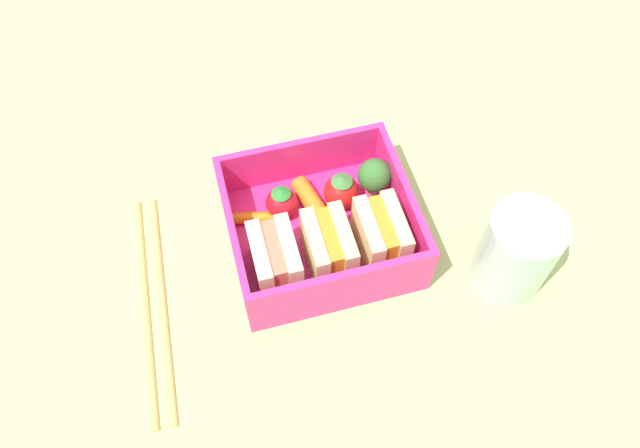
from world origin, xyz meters
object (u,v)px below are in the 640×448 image
broccoli_floret (374,176)px  chopstick_pair (153,302)px  carrot_stick_left (257,218)px  sandwich_center_left (329,247)px  drinking_glass (517,251)px  sandwich_left (381,234)px  sandwich_center (275,259)px  carrot_stick_far_left (313,201)px  strawberry_left (282,202)px  strawberry_far_left (341,191)px

broccoli_floret → chopstick_pair: bearing=14.7°
carrot_stick_left → chopstick_pair: (9.90, 5.02, -1.37)cm
sandwich_center_left → drinking_glass: bearing=162.0°
sandwich_left → sandwich_center: 8.94cm
sandwich_left → sandwich_center_left: same height
carrot_stick_far_left → strawberry_left: size_ratio=1.39×
carrot_stick_left → broccoli_floret: bearing=-177.9°
strawberry_far_left → sandwich_center_left: bearing=63.9°
broccoli_floret → carrot_stick_left: size_ratio=0.89×
sandwich_center → carrot_stick_left: 5.66cm
carrot_stick_far_left → drinking_glass: drinking_glass is taller
broccoli_floret → carrot_stick_far_left: size_ratio=0.82×
carrot_stick_far_left → drinking_glass: 17.58cm
strawberry_left → carrot_stick_left: 2.59cm
chopstick_pair → drinking_glass: (-29.17, 4.99, 3.60)cm
sandwich_left → strawberry_left: 9.13cm
chopstick_pair → sandwich_center_left: bearing=178.6°
strawberry_far_left → drinking_glass: bearing=139.2°
sandwich_center_left → drinking_glass: size_ratio=0.69×
sandwich_center_left → sandwich_center: size_ratio=1.00×
sandwich_center_left → strawberry_left: 6.33cm
sandwich_center → carrot_stick_left: bearing=-84.7°
strawberry_left → carrot_stick_left: (2.36, 0.34, -1.01)cm
strawberry_left → strawberry_far_left: bearing=176.7°
carrot_stick_far_left → chopstick_pair: (15.03, 5.27, -1.65)cm
strawberry_left → sandwich_center: bearing=72.0°
sandwich_center_left → carrot_stick_far_left: bearing=-91.6°
sandwich_left → broccoli_floret: bearing=-102.4°
strawberry_left → chopstick_pair: 13.59cm
strawberry_far_left → drinking_glass: 15.41cm
sandwich_center_left → carrot_stick_far_left: sandwich_center_left is taller
broccoli_floret → sandwich_center: bearing=29.5°
carrot_stick_far_left → chopstick_pair: bearing=19.3°
carrot_stick_far_left → carrot_stick_left: bearing=2.9°
sandwich_center → carrot_stick_far_left: (-4.62, -5.63, -1.43)cm
broccoli_floret → strawberry_far_left: bearing=6.6°
strawberry_far_left → carrot_stick_left: strawberry_far_left is taller
broccoli_floret → strawberry_left: bearing=0.3°
chopstick_pair → carrot_stick_far_left: bearing=-160.7°
sandwich_center → strawberry_far_left: (-7.12, -5.41, -0.57)cm
sandwich_center → strawberry_far_left: bearing=-142.8°
sandwich_center_left → strawberry_far_left: bearing=-116.1°
drinking_glass → chopstick_pair: bearing=-9.7°
sandwich_left → sandwich_center: same height
sandwich_center → strawberry_left: 6.05cm
sandwich_center → strawberry_left: size_ratio=1.60×
sandwich_center_left → carrot_stick_far_left: size_ratio=1.15×
sandwich_center_left → strawberry_left: sandwich_center_left is taller
carrot_stick_left → sandwich_center_left: bearing=132.8°
sandwich_center_left → chopstick_pair: sandwich_center_left is taller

